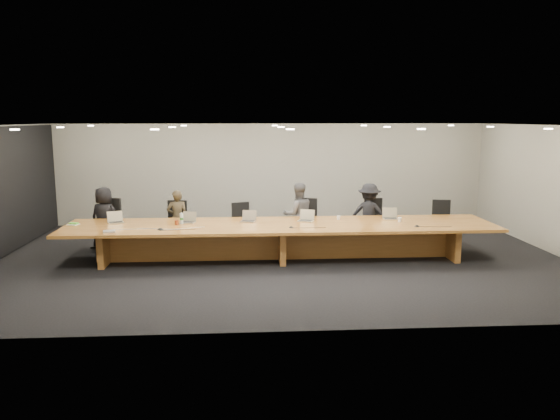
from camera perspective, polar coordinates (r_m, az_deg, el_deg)
The scene contains 28 objects.
ground at distance 11.63m, azimuth 0.10°, elevation -5.11°, with size 12.00×12.00×0.00m, color black.
back_wall at distance 15.32m, azimuth -0.93°, elevation 3.78°, with size 12.00×0.02×2.80m, color #BAB7AA.
conference_table at distance 11.51m, azimuth 0.10°, elevation -2.60°, with size 9.00×1.80×0.75m.
chair_far_left at distance 13.04m, azimuth -17.67°, elevation -1.34°, with size 0.59×0.59×1.16m, color black, non-canonical shape.
chair_left at distance 12.82m, azimuth -10.92°, elevation -1.42°, with size 0.55×0.55×1.08m, color black, non-canonical shape.
chair_mid_left at distance 12.80m, azimuth -3.86°, elevation -1.45°, with size 0.51×0.51×1.01m, color black, non-canonical shape.
chair_mid_right at distance 12.83m, azimuth 2.66°, elevation -1.20°, with size 0.56×0.56×1.10m, color black, non-canonical shape.
chair_right at distance 13.17m, azimuth 10.04°, elevation -1.12°, with size 0.55×0.55×1.08m, color black, non-canonical shape.
chair_far_right at distance 13.66m, azimuth 16.56°, elevation -1.11°, with size 0.52×0.52×1.02m, color black, non-canonical shape.
person_a at distance 12.98m, azimuth -17.87°, elevation -0.81°, with size 0.70×0.45×1.42m, color black.
person_b at distance 12.76m, azimuth -10.67°, elevation -0.89°, with size 0.49×0.32×1.33m, color #342B1C.
person_c at distance 12.64m, azimuth 1.90°, elevation -0.48°, with size 0.72×0.56×1.48m, color #4E4D50.
person_d at distance 12.98m, azimuth 9.28°, elevation -0.42°, with size 0.94×0.54×1.45m, color black.
laptop_a at distance 12.08m, azimuth -16.79°, elevation -0.72°, with size 0.32×0.23×0.25m, color #B5A98A, non-canonical shape.
laptop_b at distance 11.74m, azimuth -9.63°, elevation -0.76°, with size 0.30×0.22×0.24m, color tan, non-canonical shape.
laptop_c at distance 11.72m, azimuth -3.36°, elevation -0.64°, with size 0.31×0.23×0.25m, color tan, non-canonical shape.
laptop_d at distance 11.76m, azimuth 2.71°, elevation -0.58°, with size 0.32×0.23×0.25m, color #C4B795, non-canonical shape.
laptop_e at distance 12.24m, azimuth 11.49°, elevation -0.36°, with size 0.32×0.24×0.26m, color #B6AB8B, non-canonical shape.
water_bottle at distance 11.64m, azimuth -10.25°, elevation -0.90°, with size 0.07×0.07×0.22m, color silver.
amber_mug at distance 11.58m, azimuth -10.76°, elevation -1.29°, with size 0.08×0.08×0.10m, color maroon.
paper_cup_near at distance 12.02m, azimuth 6.13°, elevation -0.81°, with size 0.07×0.07×0.09m, color white.
paper_cup_far at distance 11.98m, azimuth 12.40°, elevation -0.99°, with size 0.08×0.08×0.10m, color silver.
notepad at distance 12.19m, azimuth -20.80°, elevation -1.42°, with size 0.22×0.17×0.01m, color silver.
lime_gadget at distance 12.18m, azimuth -20.75°, elevation -1.32°, with size 0.18×0.10×0.03m, color green.
av_box at distance 11.14m, azimuth -17.42°, elevation -2.16°, with size 0.23×0.17×0.03m, color silver.
mic_left at distance 11.15m, azimuth -12.41°, elevation -1.94°, with size 0.13×0.13×0.03m, color black.
mic_center at distance 11.09m, azimuth 1.18°, elevation -1.79°, with size 0.10×0.10×0.03m, color black.
mic_right at distance 11.55m, azimuth 14.12°, elevation -1.61°, with size 0.12×0.12×0.03m, color black.
Camera 1 is at (-0.77, -11.22, 2.95)m, focal length 35.00 mm.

